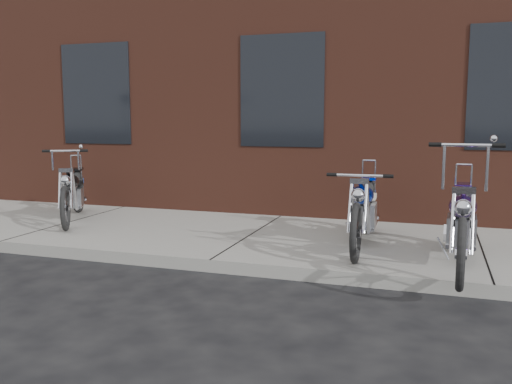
% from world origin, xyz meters
% --- Properties ---
extents(ground, '(120.00, 120.00, 0.00)m').
position_xyz_m(ground, '(0.00, 0.00, 0.00)').
color(ground, black).
rests_on(ground, ground).
extents(sidewalk, '(22.00, 3.00, 0.15)m').
position_xyz_m(sidewalk, '(0.00, 1.50, 0.07)').
color(sidewalk, '#A2A098').
rests_on(sidewalk, ground).
extents(building_brick, '(22.00, 10.00, 8.00)m').
position_xyz_m(building_brick, '(0.00, 8.00, 4.00)').
color(building_brick, brown).
rests_on(building_brick, ground).
extents(chopper_purple, '(0.60, 2.45, 1.37)m').
position_xyz_m(chopper_purple, '(2.71, 0.62, 0.59)').
color(chopper_purple, black).
rests_on(chopper_purple, sidewalk).
extents(chopper_blue, '(0.58, 2.39, 1.04)m').
position_xyz_m(chopper_blue, '(1.57, 1.27, 0.58)').
color(chopper_blue, black).
rests_on(chopper_blue, sidewalk).
extents(chopper_third, '(1.24, 2.02, 1.16)m').
position_xyz_m(chopper_third, '(-3.04, 1.59, 0.56)').
color(chopper_third, black).
rests_on(chopper_third, sidewalk).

